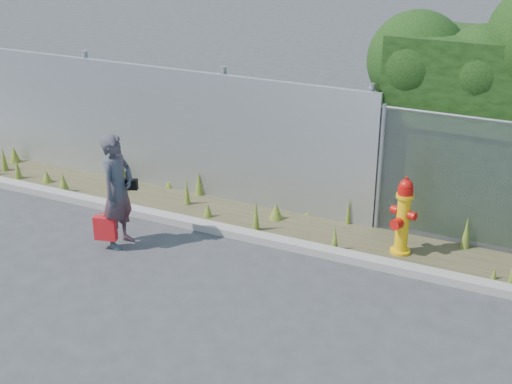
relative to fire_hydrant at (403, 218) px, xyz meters
name	(u,v)px	position (x,y,z in m)	size (l,w,h in m)	color
ground	(231,305)	(-1.62, -2.33, -0.59)	(80.00, 80.00, 0.00)	#343436
curb	(285,243)	(-1.62, -0.53, -0.53)	(16.00, 0.22, 0.12)	gray
weed_strip	(294,220)	(-1.75, 0.12, -0.45)	(16.00, 1.33, 0.54)	#413A25
corrugated_fence	(144,126)	(-4.86, 0.68, 0.51)	(8.50, 0.21, 2.30)	#A5A6AC
fire_hydrant	(403,218)	(0.00, 0.00, 0.00)	(0.41, 0.36, 1.21)	#EFAF0C
woman	(118,191)	(-3.90, -1.51, 0.29)	(0.64, 0.42, 1.76)	#0F5963
red_tote_bag	(105,228)	(-4.00, -1.74, -0.24)	(0.33, 0.12, 0.43)	#AE1A09
black_shoulder_bag	(131,184)	(-3.79, -1.32, 0.34)	(0.21, 0.09, 0.16)	black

